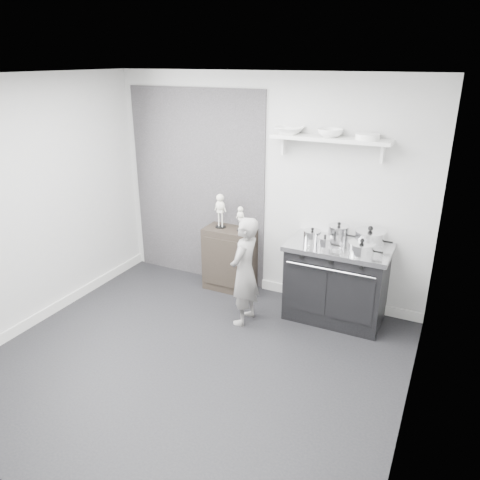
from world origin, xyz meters
name	(u,v)px	position (x,y,z in m)	size (l,w,h in m)	color
ground	(192,362)	(0.00, 0.00, 0.00)	(4.00, 4.00, 0.00)	black
room_shell	(185,199)	(-0.09, 0.15, 1.64)	(4.02, 3.62, 2.71)	#BCBCBA
wall_shelf	(330,140)	(0.80, 1.68, 2.01)	(1.30, 0.26, 0.24)	silver
stove	(336,281)	(1.04, 1.48, 0.46)	(1.13, 0.71, 0.91)	black
side_cabinet	(230,259)	(-0.39, 1.61, 0.41)	(0.64, 0.37, 0.83)	black
child	(245,271)	(0.14, 0.93, 0.63)	(0.46, 0.30, 1.26)	gray
pot_front_left	(312,237)	(0.75, 1.40, 0.98)	(0.28, 0.20, 0.18)	silver
pot_back_left	(338,233)	(0.99, 1.58, 1.00)	(0.32, 0.23, 0.22)	silver
pot_back_right	(370,238)	(1.34, 1.58, 1.00)	(0.41, 0.32, 0.23)	silver
pot_front_right	(361,248)	(1.31, 1.31, 0.97)	(0.36, 0.28, 0.18)	silver
pot_front_center	(325,243)	(0.92, 1.30, 0.97)	(0.26, 0.17, 0.16)	silver
skeleton_full	(220,208)	(-0.52, 1.61, 1.08)	(0.14, 0.09, 0.50)	silver
skeleton_torso	(240,217)	(-0.24, 1.61, 1.00)	(0.10, 0.06, 0.36)	silver
bowl_large	(289,130)	(0.33, 1.67, 2.08)	(0.32, 0.32, 0.08)	white
bowl_small	(330,133)	(0.80, 1.67, 2.08)	(0.27, 0.27, 0.08)	white
plate_stack	(367,137)	(1.19, 1.67, 2.07)	(0.25, 0.25, 0.06)	white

